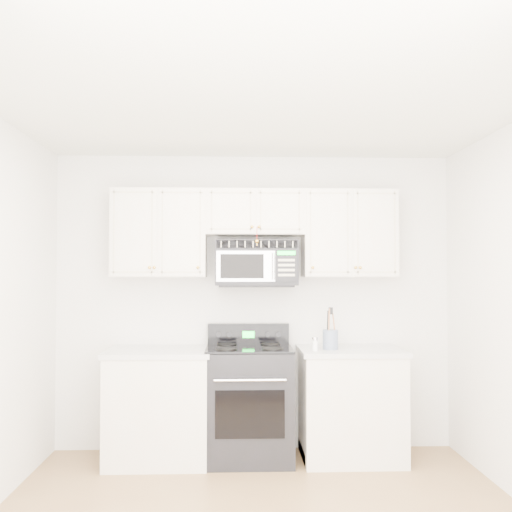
{
  "coord_description": "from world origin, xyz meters",
  "views": [
    {
      "loc": [
        -0.17,
        -3.35,
        1.56
      ],
      "look_at": [
        0.0,
        1.3,
        1.69
      ],
      "focal_mm": 40.0,
      "sensor_mm": 36.0,
      "label": 1
    }
  ],
  "objects": [
    {
      "name": "microwave",
      "position": [
        0.01,
        1.57,
        1.64
      ],
      "size": [
        0.7,
        0.4,
        0.39
      ],
      "color": "black",
      "rests_on": "ground"
    },
    {
      "name": "shaker_pepper",
      "position": [
        0.48,
        1.3,
        0.98
      ],
      "size": [
        0.05,
        0.05,
        0.11
      ],
      "color": "white",
      "rests_on": "base_cabinet_right"
    },
    {
      "name": "shaker_salt",
      "position": [
        0.48,
        1.29,
        0.97
      ],
      "size": [
        0.04,
        0.04,
        0.1
      ],
      "color": "white",
      "rests_on": "base_cabinet_right"
    },
    {
      "name": "room",
      "position": [
        0.0,
        0.0,
        1.3
      ],
      "size": [
        3.51,
        3.51,
        2.61
      ],
      "color": "olive",
      "rests_on": "ground"
    },
    {
      "name": "utensil_crock",
      "position": [
        0.62,
        1.38,
        1.01
      ],
      "size": [
        0.13,
        0.13,
        0.34
      ],
      "color": "slate",
      "rests_on": "base_cabinet_right"
    },
    {
      "name": "base_cabinet_right",
      "position": [
        0.8,
        1.44,
        0.43
      ],
      "size": [
        0.86,
        0.65,
        0.92
      ],
      "color": "beige",
      "rests_on": "ground"
    },
    {
      "name": "base_cabinet_left",
      "position": [
        -0.8,
        1.44,
        0.43
      ],
      "size": [
        0.86,
        0.65,
        0.92
      ],
      "color": "beige",
      "rests_on": "ground"
    },
    {
      "name": "upper_cabinets",
      "position": [
        0.0,
        1.58,
        1.93
      ],
      "size": [
        2.44,
        0.37,
        0.75
      ],
      "color": "beige",
      "rests_on": "ground"
    },
    {
      "name": "range",
      "position": [
        -0.05,
        1.45,
        0.48
      ],
      "size": [
        0.71,
        0.65,
        1.11
      ],
      "color": "black",
      "rests_on": "ground"
    }
  ]
}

